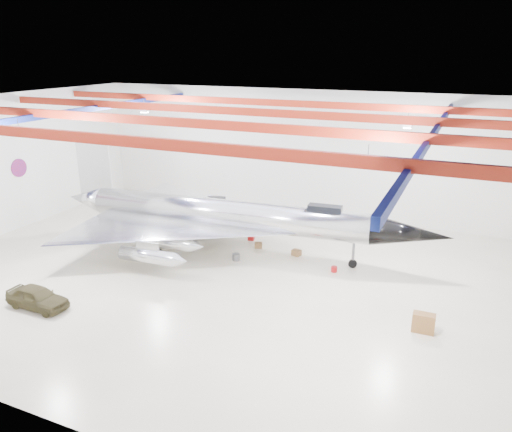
% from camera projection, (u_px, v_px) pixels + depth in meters
% --- Properties ---
extents(floor, '(40.00, 40.00, 0.00)m').
position_uv_depth(floor, '(225.00, 275.00, 33.05)').
color(floor, beige).
rests_on(floor, ground).
extents(wall_back, '(40.00, 0.00, 40.00)m').
position_uv_depth(wall_back, '(301.00, 153.00, 44.31)').
color(wall_back, silver).
rests_on(wall_back, floor).
extents(ceiling, '(40.00, 40.00, 0.00)m').
position_uv_depth(ceiling, '(222.00, 107.00, 29.55)').
color(ceiling, '#0A0F38').
rests_on(ceiling, wall_back).
extents(ceiling_structure, '(39.50, 29.50, 1.08)m').
position_uv_depth(ceiling_structure, '(222.00, 118.00, 29.77)').
color(ceiling_structure, maroon).
rests_on(ceiling_structure, ceiling).
extents(wall_roundel, '(0.10, 1.50, 1.50)m').
position_uv_depth(wall_roundel, '(19.00, 168.00, 40.85)').
color(wall_roundel, '#B21414').
rests_on(wall_roundel, wall_left).
extents(jet_aircraft, '(29.19, 18.05, 7.96)m').
position_uv_depth(jet_aircraft, '(225.00, 217.00, 36.28)').
color(jet_aircraft, silver).
rests_on(jet_aircraft, floor).
extents(jeep, '(3.87, 1.57, 1.32)m').
position_uv_depth(jeep, '(37.00, 297.00, 28.74)').
color(jeep, '#3D371E').
rests_on(jeep, floor).
extents(desk, '(1.18, 0.62, 1.07)m').
position_uv_depth(desk, '(424.00, 323.00, 26.29)').
color(desk, brown).
rests_on(desk, floor).
extents(crate_ply, '(0.47, 0.39, 0.31)m').
position_uv_depth(crate_ply, '(160.00, 242.00, 38.26)').
color(crate_ply, olive).
rests_on(crate_ply, floor).
extents(toolbox_red, '(0.53, 0.45, 0.33)m').
position_uv_depth(toolbox_red, '(251.00, 238.00, 39.10)').
color(toolbox_red, '#A51012').
rests_on(toolbox_red, floor).
extents(engine_drum, '(0.62, 0.62, 0.49)m').
position_uv_depth(engine_drum, '(236.00, 257.00, 35.35)').
color(engine_drum, '#59595B').
rests_on(engine_drum, floor).
extents(parts_bin, '(0.71, 0.62, 0.43)m').
position_uv_depth(parts_bin, '(296.00, 253.00, 36.19)').
color(parts_bin, olive).
rests_on(parts_bin, floor).
extents(crate_small, '(0.36, 0.29, 0.24)m').
position_uv_depth(crate_small, '(176.00, 229.00, 41.25)').
color(crate_small, '#59595B').
rests_on(crate_small, floor).
extents(tool_chest, '(0.54, 0.54, 0.37)m').
position_uv_depth(tool_chest, '(334.00, 269.00, 33.54)').
color(tool_chest, '#A51012').
rests_on(tool_chest, floor).
extents(oil_barrel, '(0.71, 0.65, 0.40)m').
position_uv_depth(oil_barrel, '(258.00, 245.00, 37.60)').
color(oil_barrel, olive).
rests_on(oil_barrel, floor).
extents(spares_box, '(0.49, 0.49, 0.37)m').
position_uv_depth(spares_box, '(295.00, 225.00, 41.96)').
color(spares_box, '#59595B').
rests_on(spares_box, floor).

